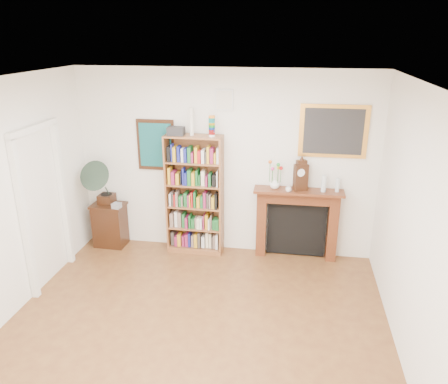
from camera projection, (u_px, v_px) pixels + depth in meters
The scene contains 15 objects.
room at pixel (182, 235), 4.23m from camera, with size 4.51×5.01×2.81m.
door_casing at pixel (43, 194), 5.73m from camera, with size 0.08×1.02×2.17m.
teal_poster at pixel (156, 145), 6.60m from camera, with size 0.58×0.04×0.78m.
small_picture at pixel (224, 100), 6.20m from camera, with size 0.26×0.04×0.30m.
gilt_painting at pixel (333, 131), 6.10m from camera, with size 0.95×0.04×0.75m.
bookshelf at pixel (195, 189), 6.58m from camera, with size 0.86×0.31×2.13m.
side_cabinet at pixel (110, 225), 6.99m from camera, with size 0.52×0.38×0.71m, color black.
fireplace at pixel (297, 217), 6.54m from camera, with size 1.31×0.33×1.10m.
gramophone at pixel (101, 180), 6.67m from camera, with size 0.48×0.59×0.76m.
cd_stack at pixel (117, 206), 6.71m from camera, with size 0.12×0.12×0.08m, color #A4A5B0.
mantel_clock at pixel (301, 176), 6.26m from camera, with size 0.22×0.18×0.45m.
flower_vase at pixel (275, 183), 6.38m from camera, with size 0.15×0.15×0.16m, color white.
teacup at pixel (288, 189), 6.26m from camera, with size 0.08×0.08×0.07m, color white.
bottle_left at pixel (324, 184), 6.24m from camera, with size 0.07×0.07×0.24m, color silver.
bottle_right at pixel (337, 185), 6.24m from camera, with size 0.06×0.06×0.20m, color silver.
Camera 1 is at (1.03, -3.71, 3.25)m, focal length 35.00 mm.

